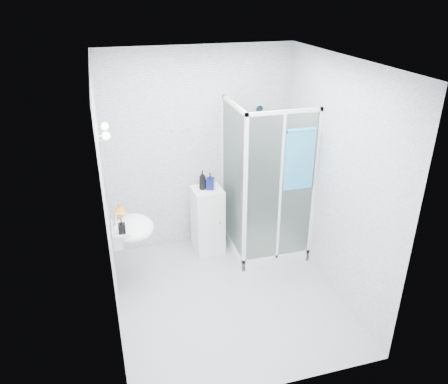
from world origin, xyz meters
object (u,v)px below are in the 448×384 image
object	(u,v)px
shampoo_bottle_a	(203,180)
soap_dispenser_black	(122,226)
wall_basin	(131,228)
shampoo_bottle_b	(210,181)
hand_towel	(300,158)
storage_cabinet	(208,220)
shower_enclosure	(261,222)
soap_dispenser_orange	(120,210)

from	to	relation	value
shampoo_bottle_a	soap_dispenser_black	size ratio (longest dim) A/B	1.51
wall_basin	shampoo_bottle_b	xyz separation A→B (m)	(1.05, 0.56, 0.20)
hand_towel	shampoo_bottle_a	xyz separation A→B (m)	(-0.97, 0.67, -0.44)
hand_towel	storage_cabinet	bearing A→B (deg)	144.59
soap_dispenser_black	hand_towel	bearing A→B (deg)	2.88
wall_basin	shampoo_bottle_b	distance (m)	1.21
shower_enclosure	storage_cabinet	size ratio (longest dim) A/B	2.25
wall_basin	soap_dispenser_orange	world-z (taller)	soap_dispenser_orange
shower_enclosure	shampoo_bottle_b	xyz separation A→B (m)	(-0.61, 0.25, 0.55)
wall_basin	storage_cabinet	world-z (taller)	wall_basin
wall_basin	shampoo_bottle_b	world-z (taller)	shampoo_bottle_b
shower_enclosure	shampoo_bottle_a	bearing A→B (deg)	158.85
shampoo_bottle_a	shampoo_bottle_b	size ratio (longest dim) A/B	1.14
storage_cabinet	hand_towel	world-z (taller)	hand_towel
storage_cabinet	soap_dispenser_orange	size ratio (longest dim) A/B	5.02
wall_basin	soap_dispenser_orange	size ratio (longest dim) A/B	3.16
hand_towel	shampoo_bottle_b	size ratio (longest dim) A/B	3.37
storage_cabinet	shampoo_bottle_b	distance (m)	0.55
wall_basin	shampoo_bottle_a	distance (m)	1.14
shower_enclosure	wall_basin	world-z (taller)	shower_enclosure
shower_enclosure	wall_basin	xyz separation A→B (m)	(-1.66, -0.32, 0.35)
shampoo_bottle_a	wall_basin	bearing A→B (deg)	-148.37
soap_dispenser_orange	soap_dispenser_black	bearing A→B (deg)	-90.59
shampoo_bottle_b	hand_towel	bearing A→B (deg)	-36.39
wall_basin	soap_dispenser_black	world-z (taller)	soap_dispenser_black
wall_basin	hand_towel	xyz separation A→B (m)	(1.93, -0.09, 0.66)
shampoo_bottle_b	storage_cabinet	bearing A→B (deg)	173.07
shampoo_bottle_a	soap_dispenser_orange	distance (m)	1.13
soap_dispenser_orange	soap_dispenser_black	size ratio (longest dim) A/B	1.10
shower_enclosure	storage_cabinet	bearing A→B (deg)	158.75
shampoo_bottle_b	wall_basin	bearing A→B (deg)	-151.70
storage_cabinet	shampoo_bottle_a	world-z (taller)	shampoo_bottle_a
shampoo_bottle_b	soap_dispenser_orange	size ratio (longest dim) A/B	1.22
shampoo_bottle_b	soap_dispenser_black	xyz separation A→B (m)	(-1.14, -0.75, -0.05)
shampoo_bottle_b	soap_dispenser_black	size ratio (longest dim) A/B	1.33
shampoo_bottle_a	soap_dispenser_orange	xyz separation A→B (m)	(-1.05, -0.42, -0.06)
wall_basin	shower_enclosure	bearing A→B (deg)	10.81
shower_enclosure	soap_dispenser_black	xyz separation A→B (m)	(-1.75, -0.50, 0.50)
hand_towel	soap_dispenser_black	size ratio (longest dim) A/B	4.49
storage_cabinet	shower_enclosure	bearing A→B (deg)	-24.81
wall_basin	storage_cabinet	bearing A→B (deg)	29.43
shower_enclosure	shampoo_bottle_a	distance (m)	0.94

